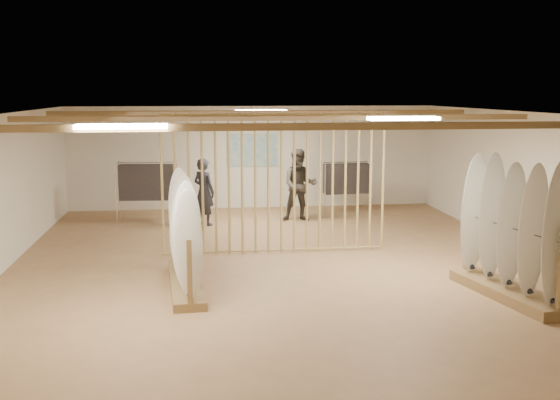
{
  "coord_description": "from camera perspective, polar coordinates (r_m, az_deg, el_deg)",
  "views": [
    {
      "loc": [
        -1.53,
        -11.91,
        3.2
      ],
      "look_at": [
        0.0,
        0.0,
        1.2
      ],
      "focal_mm": 42.0,
      "sensor_mm": 36.0,
      "label": 1
    }
  ],
  "objects": [
    {
      "name": "shopper_b",
      "position": [
        16.23,
        1.72,
        1.72
      ],
      "size": [
        1.06,
        0.88,
        2.03
      ],
      "primitive_type": "imported",
      "rotation": [
        0.0,
        0.0,
        -0.12
      ],
      "color": "#342F28",
      "rests_on": "floor"
    },
    {
      "name": "rack_right",
      "position": [
        10.81,
        19.41,
        -4.16
      ],
      "size": [
        1.06,
        2.41,
        2.22
      ],
      "rotation": [
        0.0,
        0.0,
        0.2
      ],
      "color": "olive",
      "rests_on": "floor"
    },
    {
      "name": "wall_right",
      "position": [
        13.7,
        21.23,
        1.26
      ],
      "size": [
        0.0,
        12.0,
        12.0
      ],
      "primitive_type": "plane",
      "rotation": [
        1.57,
        0.0,
        -1.57
      ],
      "color": "white",
      "rests_on": "ground"
    },
    {
      "name": "poster",
      "position": [
        18.03,
        -2.43,
        4.36
      ],
      "size": [
        1.4,
        0.03,
        0.9
      ],
      "primitive_type": "cube",
      "color": "teal",
      "rests_on": "ground"
    },
    {
      "name": "ceiling_slats",
      "position": [
        12.02,
        -0.0,
        7.17
      ],
      "size": [
        9.5,
        6.12,
        0.1
      ],
      "primitive_type": "cube",
      "color": "olive",
      "rests_on": "ground"
    },
    {
      "name": "rack_left",
      "position": [
        10.86,
        -8.28,
        -4.37
      ],
      "size": [
        0.67,
        2.63,
        1.82
      ],
      "rotation": [
        0.0,
        0.0,
        0.07
      ],
      "color": "olive",
      "rests_on": "floor"
    },
    {
      "name": "floor",
      "position": [
        12.43,
        -0.0,
        -5.47
      ],
      "size": [
        12.0,
        12.0,
        0.0
      ],
      "primitive_type": "plane",
      "color": "#AE8054",
      "rests_on": "ground"
    },
    {
      "name": "shopper_a",
      "position": [
        15.79,
        -6.64,
        1.1
      ],
      "size": [
        0.81,
        0.79,
        1.84
      ],
      "primitive_type": "imported",
      "rotation": [
        0.0,
        0.0,
        2.41
      ],
      "color": "#24232A",
      "rests_on": "floor"
    },
    {
      "name": "clothing_rack_b",
      "position": [
        17.48,
        5.8,
        1.87
      ],
      "size": [
        1.29,
        0.46,
        1.39
      ],
      "rotation": [
        0.0,
        0.0,
        0.11
      ],
      "color": "silver",
      "rests_on": "floor"
    },
    {
      "name": "wall_front",
      "position": [
        6.36,
        6.94,
        -7.06
      ],
      "size": [
        12.0,
        0.0,
        12.0
      ],
      "primitive_type": "plane",
      "rotation": [
        -1.57,
        0.0,
        0.0
      ],
      "color": "white",
      "rests_on": "ground"
    },
    {
      "name": "light_panels",
      "position": [
        12.02,
        -0.0,
        7.26
      ],
      "size": [
        1.2,
        0.35,
        0.06
      ],
      "primitive_type": "cube",
      "color": "white",
      "rests_on": "ground"
    },
    {
      "name": "bamboo_partition",
      "position": [
        12.93,
        -0.45,
        1.45
      ],
      "size": [
        4.45,
        0.05,
        2.78
      ],
      "color": "tan",
      "rests_on": "ground"
    },
    {
      "name": "clothing_rack_a",
      "position": [
        16.38,
        -11.52,
        1.53
      ],
      "size": [
        1.43,
        0.45,
        1.53
      ],
      "rotation": [
        0.0,
        0.0,
        -0.07
      ],
      "color": "silver",
      "rests_on": "floor"
    },
    {
      "name": "wall_back",
      "position": [
        18.06,
        -2.43,
        3.74
      ],
      "size": [
        12.0,
        0.0,
        12.0
      ],
      "primitive_type": "plane",
      "rotation": [
        1.57,
        0.0,
        0.0
      ],
      "color": "white",
      "rests_on": "ground"
    },
    {
      "name": "ceiling",
      "position": [
        12.01,
        -0.0,
        7.55
      ],
      "size": [
        12.0,
        12.0,
        0.0
      ],
      "primitive_type": "plane",
      "rotation": [
        3.14,
        0.0,
        0.0
      ],
      "color": "gray",
      "rests_on": "ground"
    }
  ]
}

